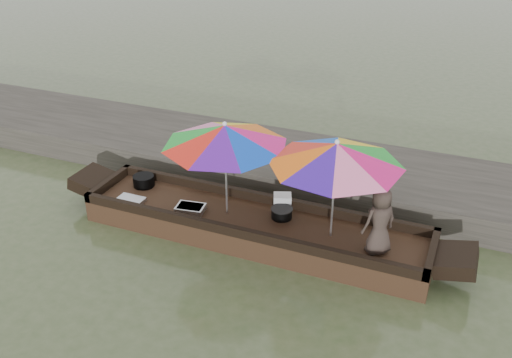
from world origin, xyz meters
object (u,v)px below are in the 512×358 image
at_px(umbrella_stern, 334,190).
at_px(cooking_pot, 144,181).
at_px(supply_bag, 282,202).
at_px(vendor, 380,221).
at_px(umbrella_bow, 226,169).
at_px(tray_scallop, 130,201).
at_px(tray_crayfish, 190,208).
at_px(boat_hull, 254,228).
at_px(charcoal_grill, 282,213).

bearing_deg(umbrella_stern, cooking_pot, 175.54).
relative_size(supply_bag, vendor, 0.27).
relative_size(vendor, umbrella_stern, 0.53).
distance_m(cooking_pot, umbrella_bow, 1.86).
height_order(tray_scallop, umbrella_stern, umbrella_stern).
height_order(tray_crayfish, supply_bag, supply_bag).
bearing_deg(vendor, boat_hull, -48.50).
relative_size(charcoal_grill, vendor, 0.32).
height_order(cooking_pot, charcoal_grill, cooking_pot).
relative_size(cooking_pot, tray_crayfish, 0.81).
bearing_deg(tray_crayfish, charcoal_grill, 14.56).
distance_m(tray_scallop, vendor, 4.06).
distance_m(boat_hull, tray_scallop, 2.10).
bearing_deg(boat_hull, supply_bag, 55.36).
relative_size(cooking_pot, tray_scallop, 0.81).
bearing_deg(umbrella_bow, tray_crayfish, -163.05).
xyz_separation_m(boat_hull, umbrella_bow, (-0.46, 0.00, 0.95)).
xyz_separation_m(cooking_pot, supply_bag, (2.48, 0.18, 0.03)).
relative_size(tray_crayfish, vendor, 0.44).
bearing_deg(cooking_pot, tray_crayfish, -20.91).
distance_m(cooking_pot, tray_scallop, 0.59).
distance_m(supply_bag, umbrella_stern, 1.22).
height_order(boat_hull, supply_bag, supply_bag).
relative_size(tray_crayfish, supply_bag, 1.60).
height_order(boat_hull, cooking_pot, cooking_pot).
bearing_deg(boat_hull, umbrella_bow, 180.00).
height_order(cooking_pot, tray_scallop, cooking_pot).
height_order(supply_bag, umbrella_bow, umbrella_bow).
bearing_deg(supply_bag, tray_scallop, -162.33).
height_order(boat_hull, umbrella_bow, umbrella_bow).
height_order(vendor, umbrella_bow, umbrella_bow).
distance_m(tray_crayfish, charcoal_grill, 1.46).
xyz_separation_m(cooking_pot, umbrella_bow, (1.71, -0.27, 0.68)).
bearing_deg(vendor, tray_scallop, -41.81).
xyz_separation_m(cooking_pot, charcoal_grill, (2.56, -0.07, -0.02)).
relative_size(boat_hull, vendor, 5.38).
bearing_deg(tray_crayfish, boat_hull, 9.57).
xyz_separation_m(boat_hull, tray_crayfish, (-1.02, -0.17, 0.22)).
bearing_deg(umbrella_bow, vendor, -3.65).
distance_m(cooking_pot, umbrella_stern, 3.49).
bearing_deg(umbrella_stern, charcoal_grill, 166.99).
xyz_separation_m(cooking_pot, tray_crayfish, (1.15, -0.44, -0.05)).
distance_m(boat_hull, supply_bag, 0.63).
relative_size(tray_scallop, supply_bag, 1.60).
relative_size(cooking_pot, umbrella_stern, 0.19).
bearing_deg(umbrella_stern, supply_bag, 154.23).
xyz_separation_m(supply_bag, vendor, (1.65, -0.60, 0.38)).
bearing_deg(supply_bag, cooking_pot, -175.76).
relative_size(tray_scallop, umbrella_bow, 0.23).
xyz_separation_m(boat_hull, tray_scallop, (-2.07, -0.31, 0.21)).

